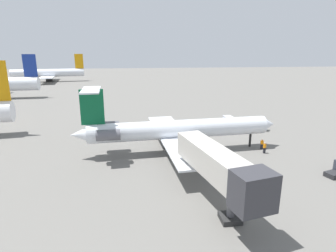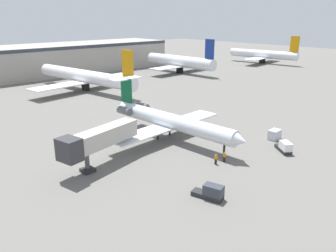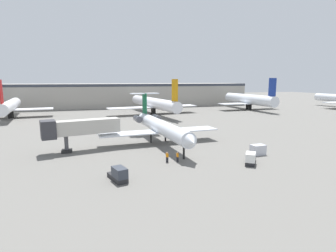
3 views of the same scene
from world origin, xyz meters
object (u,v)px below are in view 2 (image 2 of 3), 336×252
(regional_jet, at_px, (168,120))
(baggage_tug_trailing, at_px, (285,147))
(ground_crew_marshaller, at_px, (224,157))
(parked_airliner_centre, at_px, (85,77))
(baggage_tug_lead, at_px, (211,192))
(cargo_container_uld, at_px, (275,134))
(parked_airliner_east_mid, at_px, (180,62))
(parked_airliner_east_end, at_px, (263,54))
(ground_crew_loader, at_px, (216,159))
(jet_bridge, at_px, (95,140))

(regional_jet, height_order, baggage_tug_trailing, regional_jet)
(ground_crew_marshaller, bearing_deg, parked_airliner_centre, 80.16)
(baggage_tug_lead, height_order, parked_airliner_centre, parked_airliner_centre)
(baggage_tug_lead, height_order, cargo_container_uld, baggage_tug_lead)
(parked_airliner_centre, height_order, parked_airliner_east_mid, parked_airliner_east_mid)
(baggage_tug_trailing, distance_m, parked_airliner_east_mid, 83.09)
(baggage_tug_trailing, xyz_separation_m, cargo_container_uld, (4.35, 4.46, 0.05))
(parked_airliner_east_end, bearing_deg, parked_airliner_east_mid, 172.53)
(baggage_tug_trailing, bearing_deg, ground_crew_loader, 159.23)
(jet_bridge, xyz_separation_m, parked_airliner_centre, (26.28, 49.83, -0.12))
(ground_crew_marshaller, relative_size, parked_airliner_east_end, 0.05)
(regional_jet, relative_size, parked_airliner_east_mid, 0.94)
(jet_bridge, xyz_separation_m, baggage_tug_trailing, (26.19, -16.00, -3.51))
(ground_crew_loader, relative_size, parked_airliner_east_end, 0.05)
(ground_crew_marshaller, distance_m, parked_airliner_east_mid, 85.88)
(parked_airliner_east_end, bearing_deg, ground_crew_marshaller, -150.29)
(ground_crew_marshaller, xyz_separation_m, parked_airliner_east_mid, (55.02, 65.84, 3.61))
(ground_crew_loader, distance_m, cargo_container_uld, 16.56)
(baggage_tug_trailing, bearing_deg, parked_airliner_east_mid, 57.64)
(ground_crew_loader, distance_m, baggage_tug_lead, 10.35)
(baggage_tug_lead, xyz_separation_m, parked_airliner_centre, (20.64, 67.32, 3.39))
(regional_jet, relative_size, parked_airliner_east_end, 0.93)
(baggage_tug_trailing, bearing_deg, ground_crew_marshaller, 157.98)
(parked_airliner_centre, xyz_separation_m, parked_airliner_east_end, (93.42, -2.14, -0.06))
(ground_crew_loader, xyz_separation_m, cargo_container_uld, (16.56, -0.17, 0.03))
(regional_jet, xyz_separation_m, jet_bridge, (-16.28, -1.95, 0.76))
(baggage_tug_trailing, distance_m, parked_airliner_east_end, 113.19)
(cargo_container_uld, xyz_separation_m, parked_airliner_east_mid, (40.08, 65.67, 3.58))
(jet_bridge, height_order, cargo_container_uld, jet_bridge)
(jet_bridge, height_order, baggage_tug_trailing, jet_bridge)
(ground_crew_loader, bearing_deg, baggage_tug_trailing, -20.77)
(jet_bridge, bearing_deg, cargo_container_uld, -20.70)
(regional_jet, relative_size, parked_airliner_centre, 0.75)
(baggage_tug_lead, bearing_deg, parked_airliner_east_end, 29.74)
(jet_bridge, distance_m, parked_airliner_east_end, 128.85)
(ground_crew_marshaller, relative_size, ground_crew_loader, 1.00)
(regional_jet, xyz_separation_m, cargo_container_uld, (14.27, -13.49, -2.70))
(ground_crew_loader, height_order, parked_airliner_centre, parked_airliner_centre)
(parked_airliner_east_end, bearing_deg, baggage_tug_trailing, -145.74)
(baggage_tug_trailing, height_order, cargo_container_uld, baggage_tug_trailing)
(baggage_tug_trailing, relative_size, parked_airliner_centre, 0.10)
(ground_crew_loader, height_order, cargo_container_uld, cargo_container_uld)
(jet_bridge, xyz_separation_m, ground_crew_marshaller, (15.60, -11.71, -3.49))
(baggage_tug_lead, distance_m, baggage_tug_trailing, 20.61)
(ground_crew_marshaller, distance_m, parked_airliner_east_end, 119.90)
(regional_jet, relative_size, baggage_tug_lead, 7.38)
(ground_crew_marshaller, relative_size, parked_airliner_east_mid, 0.05)
(jet_bridge, distance_m, ground_crew_marshaller, 19.82)
(regional_jet, xyz_separation_m, baggage_tug_trailing, (9.92, -17.95, -2.75))
(regional_jet, xyz_separation_m, ground_crew_loader, (-2.30, -13.32, -2.73))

